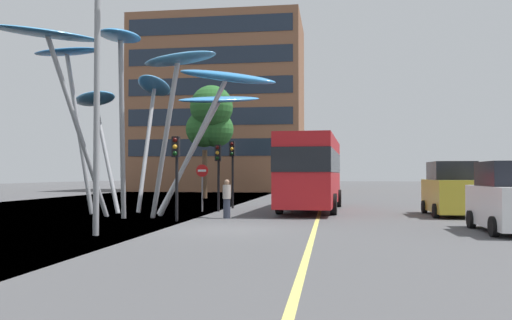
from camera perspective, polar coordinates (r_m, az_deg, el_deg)
ground at (r=17.65m, az=-5.01°, el=-7.63°), size 120.00×240.00×0.10m
red_bus at (r=26.55m, az=6.07°, el=-0.95°), size 3.07×10.36×3.84m
leaf_sculpture at (r=24.46m, az=-12.36°, el=8.42°), size 12.07×11.04×7.80m
traffic_light_kerb_near at (r=20.49m, az=-8.68°, el=0.04°), size 0.28×0.42×3.28m
traffic_light_kerb_far at (r=25.64m, az=-4.14°, el=-0.32°), size 0.28×0.42×3.26m
traffic_light_island_mid at (r=27.98m, az=-2.59°, el=0.02°), size 0.28×0.42×3.57m
car_parked_near at (r=18.17m, az=25.91°, el=-3.87°), size 1.91×4.01×2.22m
car_parked_mid at (r=24.55m, az=20.45°, el=-3.12°), size 2.04×4.28×2.37m
street_lamp at (r=16.60m, az=-15.94°, el=11.61°), size 1.54×0.44×8.97m
tree_pavement_near at (r=39.46m, az=-4.97°, el=4.40°), size 3.67×3.53×8.42m
pedestrian at (r=21.70m, az=-3.19°, el=-4.24°), size 0.34×0.34×1.60m
no_entry_sign at (r=25.60m, az=-5.87°, el=-2.18°), size 0.60×0.12×2.29m
backdrop_building at (r=59.33m, az=-3.91°, el=5.81°), size 18.27×11.08×18.85m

